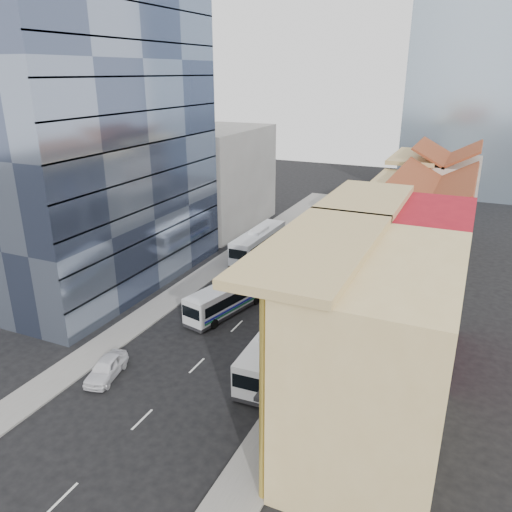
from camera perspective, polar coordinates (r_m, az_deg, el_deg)
The scene contains 14 objects.
ground at distance 34.55m, azimuth -13.92°, elevation -18.62°, with size 200.00×200.00×0.00m, color black.
sidewalk_right at distance 48.40m, azimuth 10.67°, elevation -6.17°, with size 3.00×90.00×0.15m, color slate.
sidewalk_left at distance 54.31m, azimuth -6.98°, elevation -2.93°, with size 3.00×90.00×0.15m, color slate.
shophouse_tan at distance 29.98m, azimuth 13.65°, elevation -11.19°, with size 8.00×14.00×12.00m, color #DABF7E.
shophouse_red at distance 40.66m, azimuth 16.99°, elevation -2.84°, with size 8.00×10.00×12.00m, color maroon.
shophouse_cream_near at distance 49.87m, azimuth 18.44°, elevation 0.07°, with size 8.00×9.00×10.00m, color beige.
shophouse_cream_mid at distance 58.42m, azimuth 19.49°, elevation 2.85°, with size 8.00×9.00×10.00m, color beige.
shophouse_cream_far at distance 68.42m, azimuth 20.44°, elevation 5.62°, with size 8.00×12.00×11.00m, color beige.
office_tower at distance 53.01m, azimuth -17.51°, elevation 12.51°, with size 12.00×26.00×30.00m, color #3F4964.
office_block_far at distance 72.47m, azimuth -4.18°, elevation 8.83°, with size 10.00×18.00×14.00m, color gray.
bus_left_near at distance 46.93m, azimuth -3.24°, elevation -4.66°, with size 2.31×9.88×3.17m, color silver, non-canonical shape.
bus_left_far at distance 60.76m, azimuth 0.28°, elevation 1.53°, with size 2.63×11.21×3.60m, color silver, non-canonical shape.
bus_right at distance 38.36m, azimuth 1.91°, elevation -10.68°, with size 2.38×10.17×3.26m, color silver, non-canonical shape.
sedan_left at distance 39.46m, azimuth -16.75°, elevation -12.15°, with size 1.81×4.49×1.53m, color white.
Camera 1 is at (17.85, -20.44, 21.39)m, focal length 35.00 mm.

